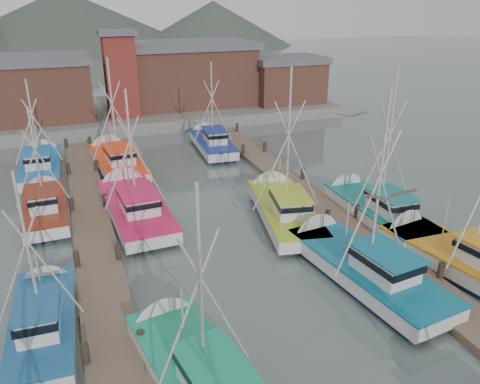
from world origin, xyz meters
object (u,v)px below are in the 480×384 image
object	(u,v)px
lookout_tower	(120,74)
boat_4	(196,371)
boat_8	(134,205)
boat_12	(116,160)

from	to	relation	value
lookout_tower	boat_4	world-z (taller)	lookout_tower
boat_8	boat_12	xyz separation A→B (m)	(-0.01, 9.26, 0.00)
boat_12	boat_4	bearing A→B (deg)	-95.64
lookout_tower	boat_12	bearing A→B (deg)	-100.46
lookout_tower	boat_8	bearing A→B (deg)	-96.11
boat_8	boat_4	bearing A→B (deg)	-93.77
lookout_tower	boat_4	size ratio (longest dim) A/B	0.94
boat_8	boat_12	bearing A→B (deg)	86.71
lookout_tower	boat_12	world-z (taller)	lookout_tower
boat_12	boat_8	bearing A→B (deg)	-95.34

